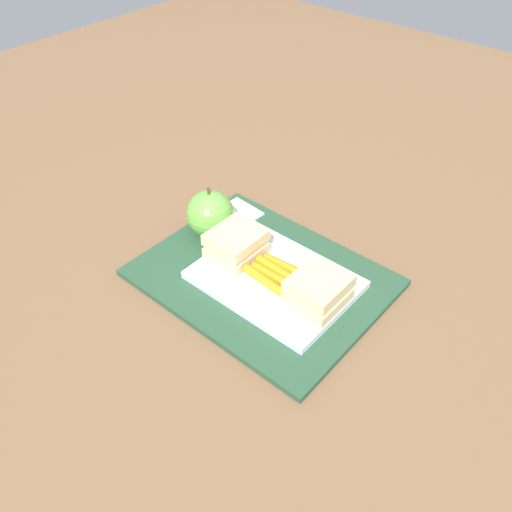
# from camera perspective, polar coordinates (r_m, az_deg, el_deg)

# --- Properties ---
(ground_plane) EXTENTS (2.40, 2.40, 0.00)m
(ground_plane) POSITION_cam_1_polar(r_m,az_deg,el_deg) (0.83, 0.65, -2.55)
(ground_plane) COLOR brown
(lunchbag_mat) EXTENTS (0.36, 0.28, 0.01)m
(lunchbag_mat) POSITION_cam_1_polar(r_m,az_deg,el_deg) (0.83, 0.66, -2.30)
(lunchbag_mat) COLOR #284C33
(lunchbag_mat) RESTS_ON ground_plane
(food_tray) EXTENTS (0.23, 0.17, 0.01)m
(food_tray) POSITION_cam_1_polar(r_m,az_deg,el_deg) (0.81, 2.01, -2.52)
(food_tray) COLOR white
(food_tray) RESTS_ON lunchbag_mat
(sandwich_half_left) EXTENTS (0.07, 0.08, 0.04)m
(sandwich_half_left) POSITION_cam_1_polar(r_m,az_deg,el_deg) (0.76, 6.64, -3.63)
(sandwich_half_left) COLOR #DBC189
(sandwich_half_left) RESTS_ON food_tray
(sandwich_half_right) EXTENTS (0.07, 0.08, 0.04)m
(sandwich_half_right) POSITION_cam_1_polar(r_m,az_deg,el_deg) (0.83, -2.12, 1.30)
(sandwich_half_right) COLOR #DBC189
(sandwich_half_right) RESTS_ON food_tray
(carrot_sticks_bundle) EXTENTS (0.08, 0.06, 0.02)m
(carrot_sticks_bundle) POSITION_cam_1_polar(r_m,az_deg,el_deg) (0.80, 2.04, -1.83)
(carrot_sticks_bundle) COLOR orange
(carrot_sticks_bundle) RESTS_ON food_tray
(apple) EXTENTS (0.08, 0.08, 0.09)m
(apple) POSITION_cam_1_polar(r_m,az_deg,el_deg) (0.88, -4.90, 4.51)
(apple) COLOR #66B742
(apple) RESTS_ON lunchbag_mat
(paper_napkin) EXTENTS (0.07, 0.07, 0.00)m
(paper_napkin) POSITION_cam_1_polar(r_m,az_deg,el_deg) (0.94, -2.10, 4.50)
(paper_napkin) COLOR white
(paper_napkin) RESTS_ON lunchbag_mat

